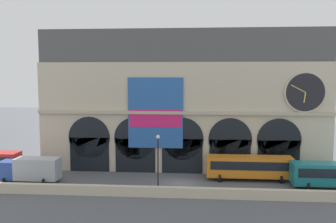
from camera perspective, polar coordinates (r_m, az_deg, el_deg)
ground_plane at (r=46.06m, az=1.99°, el=-11.39°), size 200.00×200.00×0.00m
quay_parapet_wall at (r=41.11m, az=1.67°, el=-12.69°), size 90.00×0.70×1.16m
station_building at (r=51.53m, az=2.42°, el=1.41°), size 40.61×5.18×19.98m
box_truck_west at (r=49.50m, az=-20.92°, el=-8.51°), size 7.50×2.91×3.12m
bus_mideast at (r=48.32m, az=12.74°, el=-8.51°), size 11.00×3.25×3.10m
street_lamp_quayside at (r=41.02m, az=-1.60°, el=-7.17°), size 0.44×0.44×6.90m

